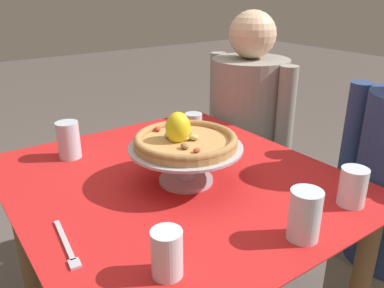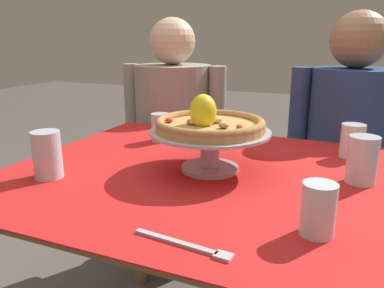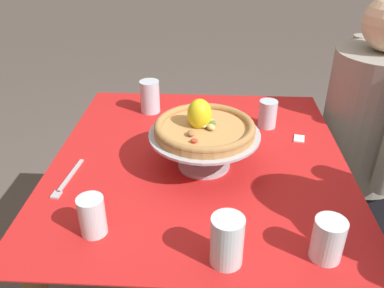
{
  "view_description": "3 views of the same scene",
  "coord_description": "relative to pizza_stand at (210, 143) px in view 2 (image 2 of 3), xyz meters",
  "views": [
    {
      "loc": [
        0.93,
        -0.59,
        1.32
      ],
      "look_at": [
        0.01,
        0.06,
        0.86
      ],
      "focal_mm": 36.6,
      "sensor_mm": 36.0,
      "label": 1
    },
    {
      "loc": [
        0.4,
        -0.96,
        1.12
      ],
      "look_at": [
        -0.02,
        0.03,
        0.82
      ],
      "focal_mm": 35.4,
      "sensor_mm": 36.0,
      "label": 2
    },
    {
      "loc": [
        1.1,
        0.03,
        1.46
      ],
      "look_at": [
        0.02,
        -0.02,
        0.82
      ],
      "focal_mm": 37.18,
      "sensor_mm": 36.0,
      "label": 3
    }
  ],
  "objects": [
    {
      "name": "pizza",
      "position": [
        -0.0,
        -0.0,
        0.06
      ],
      "size": [
        0.31,
        0.31,
        0.1
      ],
      "color": "tan",
      "rests_on": "pizza_stand"
    },
    {
      "name": "water_glass_side_right",
      "position": [
        0.4,
        0.06,
        -0.03
      ],
      "size": [
        0.08,
        0.08,
        0.13
      ],
      "color": "silver",
      "rests_on": "dining_table"
    },
    {
      "name": "water_glass_back_right",
      "position": [
        0.37,
        0.29,
        -0.04
      ],
      "size": [
        0.07,
        0.07,
        0.11
      ],
      "color": "white",
      "rests_on": "dining_table"
    },
    {
      "name": "water_glass_back_left",
      "position": [
        -0.28,
        0.23,
        -0.04
      ],
      "size": [
        0.07,
        0.07,
        0.1
      ],
      "color": "silver",
      "rests_on": "dining_table"
    },
    {
      "name": "dining_table",
      "position": [
        -0.04,
        -0.02,
        -0.2
      ],
      "size": [
        1.05,
        0.95,
        0.75
      ],
      "color": "olive",
      "rests_on": "ground"
    },
    {
      "name": "diner_right",
      "position": [
        0.36,
        0.63,
        -0.25
      ],
      "size": [
        0.47,
        0.34,
        1.22
      ],
      "color": "gray",
      "rests_on": "ground"
    },
    {
      "name": "dinner_fork",
      "position": [
        0.11,
        -0.41,
        -0.08
      ],
      "size": [
        0.2,
        0.04,
        0.01
      ],
      "color": "#B7B7C1",
      "rests_on": "dining_table"
    },
    {
      "name": "sugar_packet",
      "position": [
        -0.19,
        0.33,
        -0.08
      ],
      "size": [
        0.06,
        0.05,
        0.0
      ],
      "primitive_type": "cube",
      "rotation": [
        0.0,
        0.0,
        2.93
      ],
      "color": "white",
      "rests_on": "dining_table"
    },
    {
      "name": "diner_left",
      "position": [
        -0.44,
        0.67,
        -0.24
      ],
      "size": [
        0.52,
        0.39,
        1.22
      ],
      "color": "black",
      "rests_on": "ground"
    },
    {
      "name": "pizza_stand",
      "position": [
        0.0,
        0.0,
        0.0
      ],
      "size": [
        0.34,
        0.34,
        0.12
      ],
      "color": "#B7B7C1",
      "rests_on": "dining_table"
    },
    {
      "name": "water_glass_front_right",
      "position": [
        0.32,
        -0.27,
        -0.04
      ],
      "size": [
        0.07,
        0.07,
        0.11
      ],
      "color": "silver",
      "rests_on": "dining_table"
    },
    {
      "name": "water_glass_front_left",
      "position": [
        -0.39,
        -0.23,
        -0.02
      ],
      "size": [
        0.08,
        0.08,
        0.13
      ],
      "color": "silver",
      "rests_on": "dining_table"
    }
  ]
}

